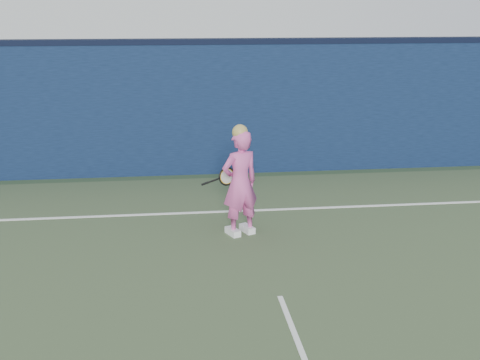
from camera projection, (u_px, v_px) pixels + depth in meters
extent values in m
plane|color=#293A23|center=(298.00, 344.00, 5.89)|extent=(80.00, 80.00, 0.00)
cube|color=#0B1833|center=(231.00, 109.00, 11.74)|extent=(24.00, 0.40, 2.50)
cube|color=black|center=(230.00, 41.00, 11.38)|extent=(24.00, 0.42, 0.10)
imported|color=#D954A3|center=(240.00, 183.00, 8.54)|extent=(0.66, 0.56, 1.54)
sphere|color=tan|center=(240.00, 132.00, 8.34)|extent=(0.22, 0.22, 0.22)
cube|color=white|center=(247.00, 229.00, 8.80)|extent=(0.22, 0.30, 0.10)
cube|color=white|center=(233.00, 232.00, 8.68)|extent=(0.22, 0.30, 0.10)
torus|color=black|center=(227.00, 176.00, 8.87)|extent=(0.28, 0.16, 0.28)
torus|color=gold|center=(227.00, 176.00, 8.87)|extent=(0.22, 0.12, 0.23)
cylinder|color=beige|center=(227.00, 176.00, 8.87)|extent=(0.22, 0.11, 0.23)
cylinder|color=black|center=(213.00, 181.00, 8.85)|extent=(0.26, 0.09, 0.09)
cylinder|color=black|center=(205.00, 184.00, 8.84)|extent=(0.12, 0.06, 0.06)
cube|color=white|center=(247.00, 211.00, 9.70)|extent=(11.00, 0.08, 0.01)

